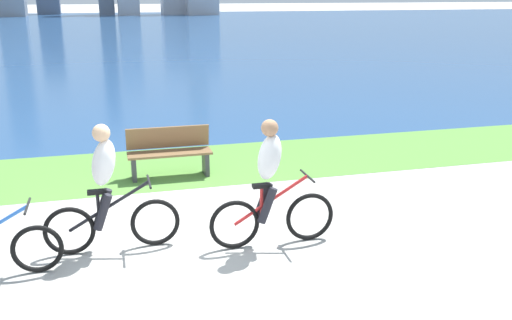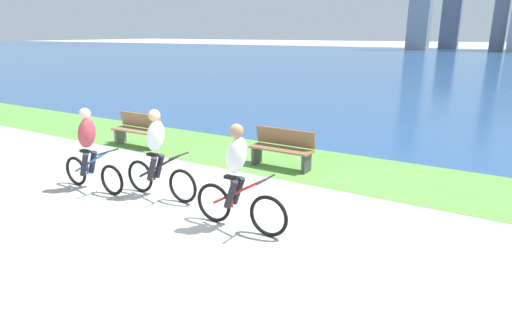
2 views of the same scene
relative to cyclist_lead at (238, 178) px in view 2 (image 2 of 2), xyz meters
name	(u,v)px [view 2 (image 2 of 2)]	position (x,y,z in m)	size (l,w,h in m)	color
ground_plane	(202,201)	(-1.22, 0.59, -0.84)	(300.00, 300.00, 0.00)	#B2AFA8
grass_strip_bayside	(283,160)	(-1.22, 3.80, -0.84)	(120.00, 2.70, 0.01)	#59933D
bay_water_surface	(474,62)	(-1.22, 46.54, -0.84)	(300.00, 82.80, 0.00)	navy
cyclist_lead	(238,178)	(0.00, 0.00, 0.00)	(1.71, 0.52, 1.71)	black
cyclist_trailing	(158,155)	(-2.05, 0.37, -0.01)	(1.73, 0.52, 1.69)	black
cyclist_distant_rear	(89,150)	(-3.48, -0.03, -0.01)	(1.68, 0.52, 1.65)	black
bench_near_path	(282,149)	(-0.95, 3.26, -0.39)	(1.50, 0.47, 0.90)	brown
bench_far_along_path	(138,130)	(-5.27, 2.94, -0.39)	(1.50, 0.47, 0.90)	olive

